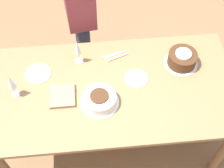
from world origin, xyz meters
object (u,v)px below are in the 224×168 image
Objects in this scene: wine_glass_near at (78,48)px; wine_glass_far at (11,82)px; cake_front_chocolate at (182,59)px; cake_center_white at (99,99)px.

wine_glass_near is 1.02× the size of wine_glass_far.
wine_glass_far is at bearing 7.75° from cake_front_chocolate.
wine_glass_near is (0.75, -0.09, 0.09)m from cake_front_chocolate.
cake_center_white is 0.41m from wine_glass_near.
wine_glass_far is (0.44, 0.26, 0.01)m from wine_glass_near.
cake_front_chocolate is at bearing 172.94° from wine_glass_near.
cake_front_chocolate is 1.14× the size of wine_glass_near.
cake_center_white is at bearing 108.48° from wine_glass_near.
wine_glass_far is at bearing -11.97° from cake_center_white.
wine_glass_far is at bearing 29.90° from wine_glass_near.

